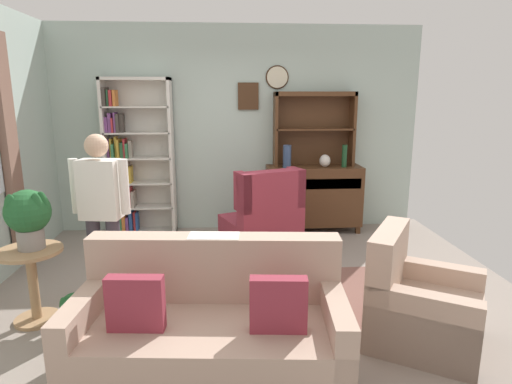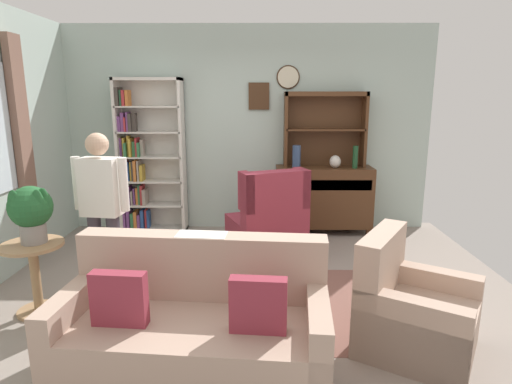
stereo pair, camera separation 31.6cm
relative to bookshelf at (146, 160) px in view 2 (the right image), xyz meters
name	(u,v)px [view 2 (the right image)]	position (x,y,z in m)	size (l,w,h in m)	color
ground_plane	(246,291)	(1.43, -1.94, -1.01)	(5.40, 4.60, 0.02)	gray
wall_back	(250,129)	(1.43, 0.19, 0.41)	(5.00, 0.09, 2.80)	#ADC1B7
area_rug	(267,305)	(1.63, -2.24, -1.00)	(2.68, 1.61, 0.01)	brown
bookshelf	(146,160)	(0.00, 0.00, 0.00)	(0.90, 0.30, 2.10)	silver
sideboard	(323,196)	(2.45, -0.08, -0.49)	(1.30, 0.45, 0.92)	#4C2D19
sideboard_hutch	(325,119)	(2.45, 0.03, 0.56)	(1.10, 0.26, 1.00)	#4C2D19
vase_tall	(296,157)	(2.06, -0.16, 0.07)	(0.11, 0.11, 0.30)	#33476B
vase_round	(335,162)	(2.58, -0.15, 0.01)	(0.15, 0.15, 0.17)	beige
bottle_wine	(355,157)	(2.84, -0.17, 0.07)	(0.07, 0.07, 0.30)	#194223
couch_floral	(195,328)	(1.12, -3.18, -0.69)	(1.87, 1.01, 0.90)	tan
armchair_floral	(412,313)	(2.70, -2.91, -0.71)	(1.06, 1.05, 0.88)	tan
wingback_chair	(268,224)	(1.67, -0.95, -0.62)	(1.02, 1.03, 1.05)	maroon
plant_stand	(35,270)	(-0.39, -2.38, -0.60)	(0.52, 0.52, 0.64)	#A87F56
potted_plant_large	(31,210)	(-0.37, -2.36, -0.07)	(0.36, 0.36, 0.50)	gray
potted_plant_small	(72,302)	(-0.02, -2.54, -0.82)	(0.23, 0.23, 0.31)	beige
person_reading	(102,205)	(0.14, -2.11, -0.09)	(0.53, 0.25, 1.56)	#38333D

